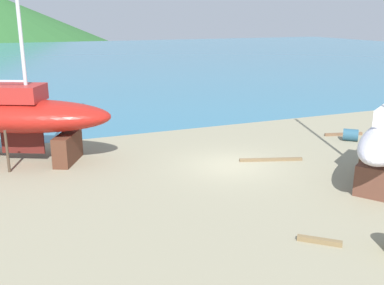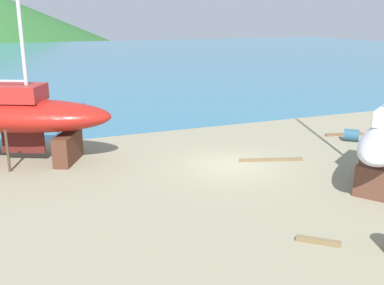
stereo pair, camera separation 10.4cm
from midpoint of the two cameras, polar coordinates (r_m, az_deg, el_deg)
name	(u,v)px [view 1 (the left image)]	position (r m, az deg, el deg)	size (l,w,h in m)	color
ground_plane	(265,188)	(17.97, 9.14, -5.72)	(41.36, 41.36, 0.00)	gray
sea_water	(69,59)	(73.56, -15.46, 10.21)	(165.45, 97.09, 0.01)	teal
sailboat_far_slipway	(19,116)	(21.87, -21.26, 3.15)	(8.80, 6.22, 13.49)	#532E1F
barrel_rust_mid	(351,135)	(25.67, 19.42, 0.92)	(0.64, 0.64, 0.78)	#2A556C
timber_short_skew	(344,134)	(26.74, 18.62, 1.02)	(2.21, 0.14, 0.15)	brown
timber_plank_far	(319,241)	(14.17, 15.71, -11.95)	(1.31, 0.17, 0.16)	olive
timber_short_cross	(271,160)	(21.23, 9.87, -2.15)	(2.96, 0.15, 0.14)	brown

